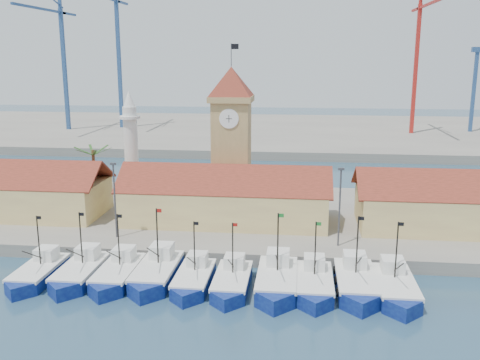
# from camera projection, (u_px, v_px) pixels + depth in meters

# --- Properties ---
(ground) EXTENTS (400.00, 400.00, 0.00)m
(ground) POSITION_uv_depth(u_px,v_px,m) (197.00, 297.00, 51.01)
(ground) COLOR navy
(ground) RESTS_ON ground
(quay) EXTENTS (140.00, 32.00, 1.50)m
(quay) POSITION_uv_depth(u_px,v_px,m) (230.00, 217.00, 74.09)
(quay) COLOR gray
(quay) RESTS_ON ground
(terminal) EXTENTS (240.00, 80.00, 2.00)m
(terminal) POSITION_uv_depth(u_px,v_px,m) (268.00, 132.00, 157.31)
(terminal) COLOR gray
(terminal) RESTS_ON ground
(boat_0) EXTENTS (3.43, 9.38, 7.10)m
(boat_0) POSITION_uv_depth(u_px,v_px,m) (37.00, 274.00, 54.62)
(boat_0) COLOR #0C125B
(boat_0) RESTS_ON ground
(boat_1) EXTENTS (3.60, 9.86, 7.46)m
(boat_1) POSITION_uv_depth(u_px,v_px,m) (80.00, 274.00, 54.68)
(boat_1) COLOR #0C125B
(boat_1) RESTS_ON ground
(boat_2) EXTENTS (3.56, 9.75, 7.37)m
(boat_2) POSITION_uv_depth(u_px,v_px,m) (117.00, 275.00, 54.32)
(boat_2) COLOR #0C125B
(boat_2) RESTS_ON ground
(boat_3) EXTENTS (3.82, 10.48, 7.93)m
(boat_3) POSITION_uv_depth(u_px,v_px,m) (156.00, 274.00, 54.45)
(boat_3) COLOR #0C125B
(boat_3) RESTS_ON ground
(boat_4) EXTENTS (3.36, 9.20, 6.96)m
(boat_4) POSITION_uv_depth(u_px,v_px,m) (193.00, 280.00, 53.16)
(boat_4) COLOR #0C125B
(boat_4) RESTS_ON ground
(boat_5) EXTENTS (3.40, 9.31, 7.05)m
(boat_5) POSITION_uv_depth(u_px,v_px,m) (232.00, 283.00, 52.48)
(boat_5) COLOR #0C125B
(boat_5) RESTS_ON ground
(boat_6) EXTENTS (3.88, 10.63, 8.05)m
(boat_6) POSITION_uv_depth(u_px,v_px,m) (277.00, 282.00, 52.43)
(boat_6) COLOR #0C125B
(boat_6) RESTS_ON ground
(boat_7) EXTENTS (3.54, 9.70, 7.34)m
(boat_7) POSITION_uv_depth(u_px,v_px,m) (314.00, 285.00, 51.90)
(boat_7) COLOR #0C125B
(boat_7) RESTS_ON ground
(boat_8) EXTENTS (3.81, 10.43, 7.89)m
(boat_8) POSITION_uv_depth(u_px,v_px,m) (356.00, 285.00, 51.96)
(boat_8) COLOR #0C125B
(boat_8) RESTS_ON ground
(boat_9) EXTENTS (3.68, 10.09, 7.63)m
(boat_9) POSITION_uv_depth(u_px,v_px,m) (396.00, 289.00, 50.95)
(boat_9) COLOR #0C125B
(boat_9) RESTS_ON ground
(hall_center) EXTENTS (27.04, 10.13, 7.61)m
(hall_center) POSITION_uv_depth(u_px,v_px,m) (226.00, 202.00, 69.49)
(hall_center) COLOR #E6D27E
(hall_center) RESTS_ON quay
(clock_tower) EXTENTS (5.80, 5.80, 22.70)m
(clock_tower) POSITION_uv_depth(u_px,v_px,m) (231.00, 135.00, 73.51)
(clock_tower) COLOR tan
(clock_tower) RESTS_ON quay
(minaret) EXTENTS (3.00, 3.00, 16.30)m
(minaret) POSITION_uv_depth(u_px,v_px,m) (131.00, 147.00, 77.61)
(minaret) COLOR silver
(minaret) RESTS_ON quay
(palm_tree) EXTENTS (5.60, 5.03, 8.39)m
(palm_tree) POSITION_uv_depth(u_px,v_px,m) (94.00, 172.00, 77.00)
(palm_tree) COLOR brown
(palm_tree) RESTS_ON quay
(lamp_posts) EXTENTS (80.70, 0.25, 9.03)m
(lamp_posts) POSITION_uv_depth(u_px,v_px,m) (220.00, 200.00, 61.13)
(lamp_posts) COLOR #3F3F44
(lamp_posts) RESTS_ON quay
(crane_blue_far) EXTENTS (1.00, 35.78, 40.62)m
(crane_blue_far) POSITION_uv_depth(u_px,v_px,m) (60.00, 49.00, 148.75)
(crane_blue_far) COLOR #2A4C80
(crane_blue_far) RESTS_ON terminal
(crane_blue_near) EXTENTS (1.00, 31.17, 44.13)m
(crane_blue_near) POSITION_uv_depth(u_px,v_px,m) (117.00, 43.00, 153.41)
(crane_blue_near) COLOR #2A4C80
(crane_blue_near) RESTS_ON terminal
(crane_red_right) EXTENTS (1.00, 33.84, 41.16)m
(crane_red_right) POSITION_uv_depth(u_px,v_px,m) (418.00, 48.00, 141.16)
(crane_red_right) COLOR #B4211B
(crane_red_right) RESTS_ON terminal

